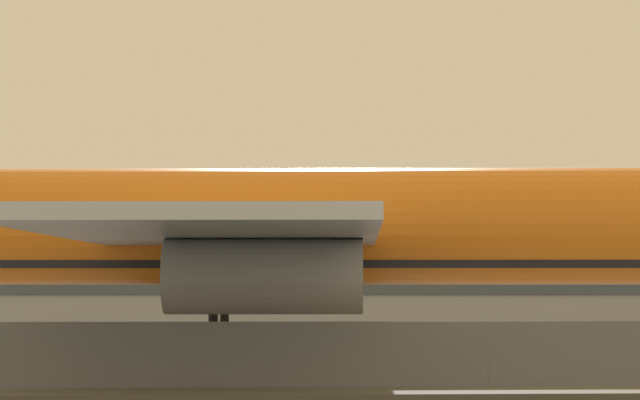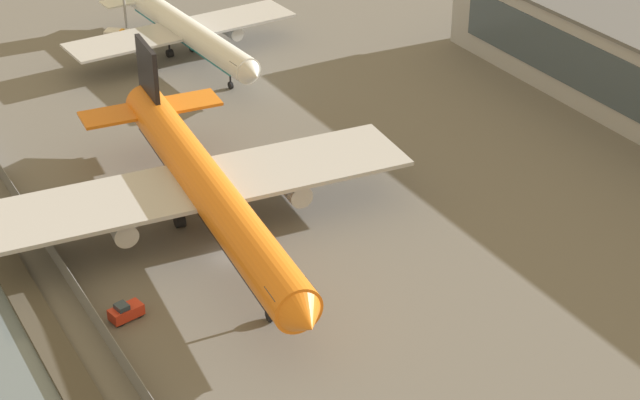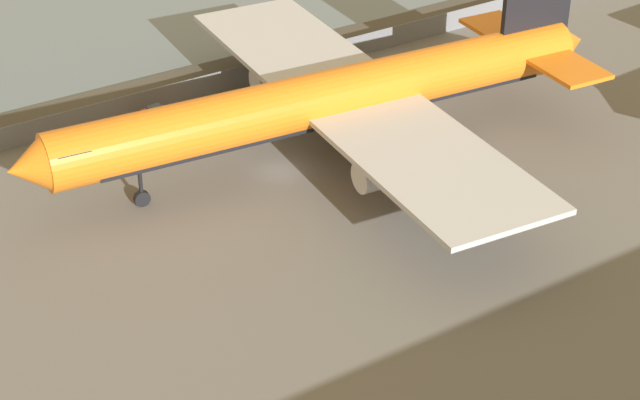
# 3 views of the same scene
# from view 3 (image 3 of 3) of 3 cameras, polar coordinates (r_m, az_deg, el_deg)

# --- Properties ---
(ground_plane) EXTENTS (500.00, 500.00, 0.00)m
(ground_plane) POSITION_cam_3_polar(r_m,az_deg,el_deg) (89.69, -2.12, 1.53)
(ground_plane) COLOR #66635E
(shoreline_seawall) EXTENTS (320.00, 3.00, 0.50)m
(shoreline_seawall) POSITION_cam_3_polar(r_m,az_deg,el_deg) (105.78, -7.87, 6.34)
(shoreline_seawall) COLOR #474238
(shoreline_seawall) RESTS_ON ground
(perimeter_fence) EXTENTS (280.00, 0.10, 2.22)m
(perimeter_fence) POSITION_cam_3_polar(r_m,az_deg,el_deg) (101.71, -6.79, 5.88)
(perimeter_fence) COLOR slate
(perimeter_fence) RESTS_ON ground
(cargo_jet_orange) EXTENTS (53.35, 46.46, 14.39)m
(cargo_jet_orange) POSITION_cam_3_polar(r_m,az_deg,el_deg) (89.45, 0.91, 5.45)
(cargo_jet_orange) COLOR orange
(cargo_jet_orange) RESTS_ON ground
(baggage_tug) EXTENTS (2.23, 3.46, 1.80)m
(baggage_tug) POSITION_cam_3_polar(r_m,az_deg,el_deg) (97.59, -8.62, 4.37)
(baggage_tug) COLOR red
(baggage_tug) RESTS_ON ground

